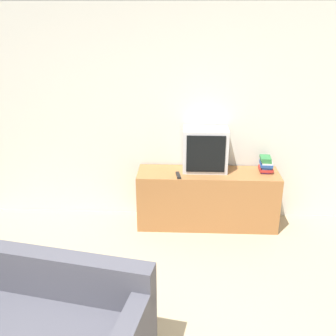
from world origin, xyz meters
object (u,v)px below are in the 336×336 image
tv_stand (207,199)px  remote_on_stand (178,175)px  book_stack (266,164)px  television (205,150)px

tv_stand → remote_on_stand: bearing=-159.4°
tv_stand → book_stack: book_stack is taller
tv_stand → book_stack: 0.82m
tv_stand → television: television is taller
television → remote_on_stand: television is taller
tv_stand → television: size_ratio=3.21×
tv_stand → remote_on_stand: size_ratio=9.21×
book_stack → remote_on_stand: book_stack is taller
book_stack → remote_on_stand: bearing=-169.6°
remote_on_stand → television: bearing=33.9°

